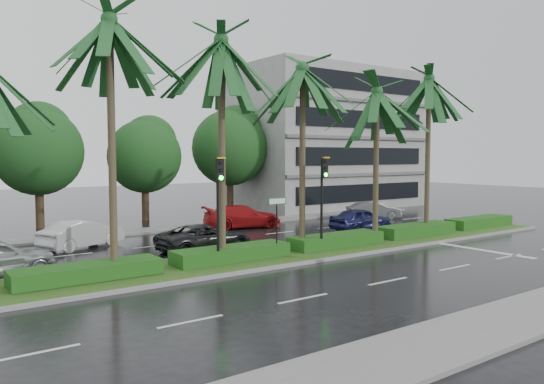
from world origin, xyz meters
TOP-DOWN VIEW (x-y plane):
  - ground at (0.00, 0.00)m, footprint 120.00×120.00m
  - near_sidewalk at (0.00, -10.20)m, footprint 40.00×2.40m
  - far_sidewalk at (0.00, 12.00)m, footprint 40.00×2.00m
  - median at (0.00, 1.00)m, footprint 36.00×4.00m
  - hedge at (0.00, 1.00)m, footprint 35.20×1.40m
  - lane_markings at (3.04, -0.43)m, footprint 34.00×13.06m
  - palm_row at (-1.25, 1.02)m, footprint 26.30×4.20m
  - signal_median_left at (-4.00, 0.30)m, footprint 0.34×0.42m
  - signal_median_right at (1.50, 0.30)m, footprint 0.34×0.42m
  - street_sign at (-1.00, 0.48)m, footprint 0.95×0.09m
  - bg_trees at (1.16, 17.59)m, footprint 32.86×5.89m
  - building at (17.00, 18.00)m, footprint 16.00×10.00m
  - car_white at (-7.00, 8.58)m, footprint 3.04×4.50m
  - car_darkgrey at (-2.50, 4.27)m, footprint 2.49×4.82m
  - car_red at (3.40, 10.09)m, footprint 3.17×5.31m
  - car_blue at (8.50, 4.79)m, footprint 1.69×4.11m
  - car_grey at (13.48, 8.42)m, footprint 2.79×4.04m

SIDE VIEW (x-z plane):
  - ground at x=0.00m, z-range 0.00..0.00m
  - lane_markings at x=3.04m, z-range 0.00..0.01m
  - near_sidewalk at x=0.00m, z-range 0.00..0.12m
  - far_sidewalk at x=0.00m, z-range 0.00..0.12m
  - median at x=0.00m, z-range 0.00..0.16m
  - hedge at x=0.00m, z-range 0.15..0.75m
  - car_grey at x=13.48m, z-range 0.00..1.26m
  - car_darkgrey at x=-2.50m, z-range 0.00..1.30m
  - car_blue at x=8.50m, z-range 0.00..1.39m
  - car_white at x=-7.00m, z-range 0.00..1.40m
  - car_red at x=3.40m, z-range 0.00..1.44m
  - street_sign at x=-1.00m, z-range 0.82..3.42m
  - signal_median_left at x=-4.00m, z-range 0.82..5.18m
  - signal_median_right at x=1.50m, z-range 0.82..5.18m
  - bg_trees at x=1.16m, z-range 0.73..9.25m
  - building at x=17.00m, z-range 0.00..12.00m
  - palm_row at x=-1.25m, z-range 2.92..13.01m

